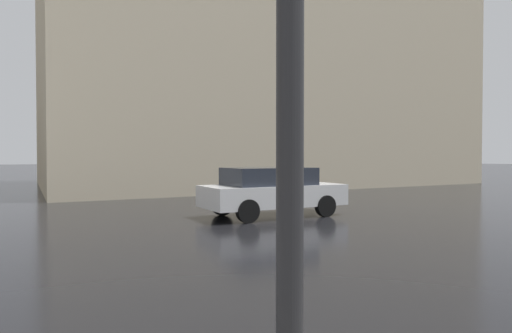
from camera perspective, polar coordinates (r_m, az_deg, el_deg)
name	(u,v)px	position (r m, az deg, el deg)	size (l,w,h in m)	color
haussmann_block_corner	(255,44)	(29.52, -0.11, 15.93)	(14.91, 25.50, 18.77)	beige
car_white	(272,190)	(12.47, 2.11, -3.14)	(1.85, 4.10, 1.41)	silver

